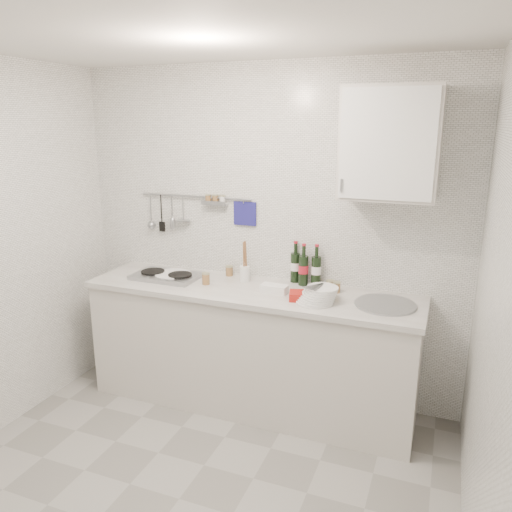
{
  "coord_description": "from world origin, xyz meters",
  "views": [
    {
      "loc": [
        1.28,
        -2.06,
        2.08
      ],
      "look_at": [
        0.12,
        0.9,
        1.22
      ],
      "focal_mm": 35.0,
      "sensor_mm": 36.0,
      "label": 1
    }
  ],
  "objects": [
    {
      "name": "back_wall",
      "position": [
        0.0,
        1.4,
        1.25
      ],
      "size": [
        3.0,
        0.02,
        2.5
      ],
      "primitive_type": "cube",
      "color": "silver",
      "rests_on": "floor"
    },
    {
      "name": "plate_stack_sink",
      "position": [
        0.53,
        1.0,
        0.97
      ],
      "size": [
        0.27,
        0.26,
        0.11
      ],
      "rotation": [
        0.0,
        0.0,
        -0.42
      ],
      "color": "white",
      "rests_on": "counter"
    },
    {
      "name": "wall_rail",
      "position": [
        -0.6,
        1.37,
        1.43
      ],
      "size": [
        0.98,
        0.09,
        0.34
      ],
      "color": "#93969B",
      "rests_on": "back_wall"
    },
    {
      "name": "utensil_crock",
      "position": [
        -0.11,
        1.25,
        0.99
      ],
      "size": [
        0.08,
        0.08,
        0.32
      ],
      "rotation": [
        0.0,
        0.0,
        0.15
      ],
      "color": "white",
      "rests_on": "counter"
    },
    {
      "name": "floor",
      "position": [
        0.0,
        0.0,
        0.0
      ],
      "size": [
        3.0,
        3.0,
        0.0
      ],
      "primitive_type": "plane",
      "color": "slate",
      "rests_on": "ground"
    },
    {
      "name": "counter",
      "position": [
        0.01,
        1.1,
        0.43
      ],
      "size": [
        2.44,
        0.64,
        0.96
      ],
      "color": "beige",
      "rests_on": "floor"
    },
    {
      "name": "jar_d",
      "position": [
        -0.34,
        1.07,
        0.96
      ],
      "size": [
        0.06,
        0.06,
        0.09
      ],
      "rotation": [
        0.0,
        0.0,
        0.16
      ],
      "color": "brown",
      "rests_on": "counter"
    },
    {
      "name": "butter_dish",
      "position": [
        0.19,
        1.08,
        0.95
      ],
      "size": [
        0.19,
        0.11,
        0.06
      ],
      "primitive_type": "cube",
      "rotation": [
        0.0,
        0.0,
        -0.06
      ],
      "color": "white",
      "rests_on": "counter"
    },
    {
      "name": "jar_b",
      "position": [
        0.55,
        1.27,
        0.96
      ],
      "size": [
        0.06,
        0.06,
        0.08
      ],
      "rotation": [
        0.0,
        0.0,
        0.0
      ],
      "color": "brown",
      "rests_on": "counter"
    },
    {
      "name": "plate_stack_hob",
      "position": [
        -0.66,
        1.12,
        0.94
      ],
      "size": [
        0.29,
        0.29,
        0.03
      ],
      "rotation": [
        0.0,
        0.0,
        -0.15
      ],
      "color": "#474BA1",
      "rests_on": "counter"
    },
    {
      "name": "jar_a",
      "position": [
        -0.27,
        1.33,
        0.96
      ],
      "size": [
        0.06,
        0.06,
        0.08
      ],
      "rotation": [
        0.0,
        0.0,
        0.35
      ],
      "color": "brown",
      "rests_on": "counter"
    },
    {
      "name": "jar_c",
      "position": [
        0.6,
        1.24,
        0.96
      ],
      "size": [
        0.06,
        0.06,
        0.08
      ],
      "rotation": [
        0.0,
        0.0,
        0.2
      ],
      "color": "brown",
      "rests_on": "counter"
    },
    {
      "name": "wall_cabinet",
      "position": [
        0.9,
        1.22,
        1.95
      ],
      "size": [
        0.6,
        0.38,
        0.7
      ],
      "color": "beige",
      "rests_on": "back_wall"
    },
    {
      "name": "wine_bottles",
      "position": [
        0.33,
        1.34,
        1.07
      ],
      "size": [
        0.24,
        0.12,
        0.31
      ],
      "rotation": [
        0.0,
        0.0,
        -0.22
      ],
      "color": "black",
      "rests_on": "counter"
    },
    {
      "name": "strawberry_punnet",
      "position": [
        0.39,
        1.0,
        0.95
      ],
      "size": [
        0.16,
        0.16,
        0.05
      ],
      "primitive_type": "cube",
      "rotation": [
        0.0,
        0.0,
        0.26
      ],
      "color": "red",
      "rests_on": "counter"
    },
    {
      "name": "wall_right",
      "position": [
        1.5,
        0.0,
        1.25
      ],
      "size": [
        0.02,
        2.8,
        2.5
      ],
      "primitive_type": "cube",
      "color": "silver",
      "rests_on": "floor"
    },
    {
      "name": "ceiling",
      "position": [
        0.0,
        0.0,
        2.5
      ],
      "size": [
        3.0,
        3.0,
        0.0
      ],
      "primitive_type": "plane",
      "rotation": [
        3.14,
        0.0,
        0.0
      ],
      "color": "silver",
      "rests_on": "back_wall"
    }
  ]
}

